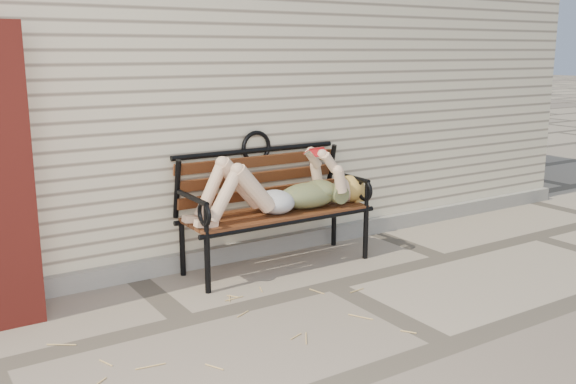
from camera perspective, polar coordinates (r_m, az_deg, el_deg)
ground at (r=5.12m, az=3.94°, el=-8.28°), size 80.00×80.00×0.00m
house_wall at (r=7.41m, az=-10.05°, el=9.90°), size 8.00×4.00×3.00m
foundation_strip at (r=5.85m, az=-1.74°, el=-4.77°), size 8.00×0.10×0.15m
garden_bench at (r=5.45m, az=-1.55°, el=0.03°), size 1.75×0.70×1.13m
reading_woman at (r=5.34m, az=-0.65°, el=0.17°), size 1.65×0.38×0.52m
straw_scatter at (r=4.17m, az=-9.27°, el=-13.34°), size 3.06×1.40×0.01m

